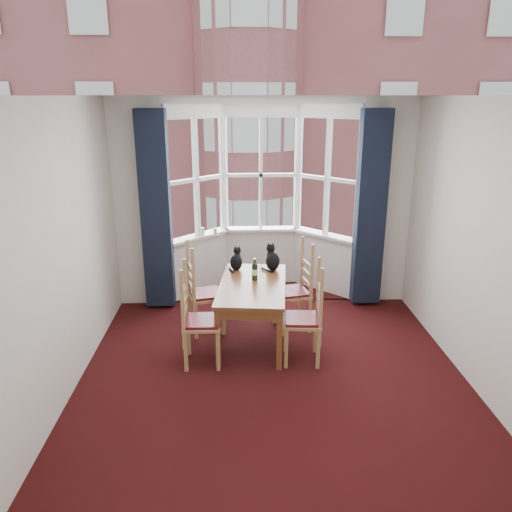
{
  "coord_description": "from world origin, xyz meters",
  "views": [
    {
      "loc": [
        -0.34,
        -4.37,
        2.81
      ],
      "look_at": [
        -0.14,
        1.05,
        1.05
      ],
      "focal_mm": 35.0,
      "sensor_mm": 36.0,
      "label": 1
    }
  ],
  "objects_px": {
    "dining_table": "(253,291)",
    "chair_left_far": "(199,296)",
    "candle_tall": "(202,232)",
    "chair_right_near": "(310,321)",
    "chair_left_near": "(194,323)",
    "chair_right_far": "(299,292)",
    "wine_bottle": "(255,271)",
    "candle_short": "(215,231)",
    "cat_right": "(272,260)",
    "cat_left": "(236,261)"
  },
  "relations": [
    {
      "from": "wine_bottle",
      "to": "chair_right_near",
      "type": "bearing_deg",
      "value": -46.71
    },
    {
      "from": "chair_right_near",
      "to": "candle_short",
      "type": "height_order",
      "value": "candle_short"
    },
    {
      "from": "wine_bottle",
      "to": "candle_short",
      "type": "bearing_deg",
      "value": 109.5
    },
    {
      "from": "chair_right_near",
      "to": "candle_tall",
      "type": "height_order",
      "value": "candle_tall"
    },
    {
      "from": "cat_left",
      "to": "wine_bottle",
      "type": "distance_m",
      "value": 0.44
    },
    {
      "from": "chair_left_near",
      "to": "candle_tall",
      "type": "bearing_deg",
      "value": 90.81
    },
    {
      "from": "chair_right_near",
      "to": "chair_left_far",
      "type": "bearing_deg",
      "value": 149.15
    },
    {
      "from": "dining_table",
      "to": "candle_tall",
      "type": "xyz_separation_m",
      "value": [
        -0.68,
        1.57,
        0.29
      ]
    },
    {
      "from": "cat_right",
      "to": "candle_short",
      "type": "xyz_separation_m",
      "value": [
        -0.76,
        1.12,
        0.07
      ]
    },
    {
      "from": "dining_table",
      "to": "candle_tall",
      "type": "bearing_deg",
      "value": 113.34
    },
    {
      "from": "wine_bottle",
      "to": "chair_right_far",
      "type": "bearing_deg",
      "value": 19.73
    },
    {
      "from": "dining_table",
      "to": "candle_short",
      "type": "bearing_deg",
      "value": 107.18
    },
    {
      "from": "candle_tall",
      "to": "candle_short",
      "type": "bearing_deg",
      "value": 9.3
    },
    {
      "from": "dining_table",
      "to": "chair_left_near",
      "type": "bearing_deg",
      "value": -142.08
    },
    {
      "from": "chair_left_far",
      "to": "chair_right_near",
      "type": "xyz_separation_m",
      "value": [
        1.26,
        -0.75,
        0.0
      ]
    },
    {
      "from": "chair_left_near",
      "to": "candle_tall",
      "type": "height_order",
      "value": "candle_tall"
    },
    {
      "from": "chair_left_near",
      "to": "candle_short",
      "type": "xyz_separation_m",
      "value": [
        0.15,
        2.11,
        0.45
      ]
    },
    {
      "from": "chair_left_near",
      "to": "chair_right_far",
      "type": "distance_m",
      "value": 1.49
    },
    {
      "from": "chair_right_far",
      "to": "cat_right",
      "type": "distance_m",
      "value": 0.52
    },
    {
      "from": "dining_table",
      "to": "chair_left_far",
      "type": "xyz_separation_m",
      "value": [
        -0.65,
        0.25,
        -0.16
      ]
    },
    {
      "from": "dining_table",
      "to": "candle_short",
      "type": "xyz_separation_m",
      "value": [
        -0.5,
        1.6,
        0.29
      ]
    },
    {
      "from": "candle_short",
      "to": "cat_left",
      "type": "bearing_deg",
      "value": -74.39
    },
    {
      "from": "candle_short",
      "to": "chair_right_far",
      "type": "bearing_deg",
      "value": -49.85
    },
    {
      "from": "candle_short",
      "to": "chair_right_near",
      "type": "bearing_deg",
      "value": -62.2
    },
    {
      "from": "chair_left_far",
      "to": "candle_tall",
      "type": "height_order",
      "value": "candle_tall"
    },
    {
      "from": "chair_right_far",
      "to": "wine_bottle",
      "type": "xyz_separation_m",
      "value": [
        -0.56,
        -0.2,
        0.37
      ]
    },
    {
      "from": "chair_right_far",
      "to": "cat_left",
      "type": "bearing_deg",
      "value": 166.89
    },
    {
      "from": "dining_table",
      "to": "chair_right_far",
      "type": "xyz_separation_m",
      "value": [
        0.59,
        0.32,
        -0.16
      ]
    },
    {
      "from": "chair_right_far",
      "to": "wine_bottle",
      "type": "distance_m",
      "value": 0.7
    },
    {
      "from": "dining_table",
      "to": "cat_left",
      "type": "relative_size",
      "value": 4.94
    },
    {
      "from": "chair_left_near",
      "to": "cat_left",
      "type": "height_order",
      "value": "cat_left"
    },
    {
      "from": "chair_right_near",
      "to": "wine_bottle",
      "type": "bearing_deg",
      "value": 133.29
    },
    {
      "from": "chair_right_near",
      "to": "cat_left",
      "type": "height_order",
      "value": "cat_left"
    },
    {
      "from": "chair_right_far",
      "to": "candle_tall",
      "type": "distance_m",
      "value": 1.84
    },
    {
      "from": "dining_table",
      "to": "chair_right_near",
      "type": "bearing_deg",
      "value": -39.12
    },
    {
      "from": "chair_left_far",
      "to": "candle_tall",
      "type": "bearing_deg",
      "value": 91.39
    },
    {
      "from": "cat_left",
      "to": "dining_table",
      "type": "bearing_deg",
      "value": -69.46
    },
    {
      "from": "chair_left_near",
      "to": "cat_left",
      "type": "distance_m",
      "value": 1.17
    },
    {
      "from": "chair_left_far",
      "to": "chair_left_near",
      "type": "bearing_deg",
      "value": -90.21
    },
    {
      "from": "chair_right_far",
      "to": "chair_left_far",
      "type": "bearing_deg",
      "value": -176.92
    },
    {
      "from": "chair_right_near",
      "to": "wine_bottle",
      "type": "relative_size",
      "value": 3.45
    },
    {
      "from": "chair_right_far",
      "to": "cat_left",
      "type": "distance_m",
      "value": 0.87
    },
    {
      "from": "dining_table",
      "to": "chair_right_near",
      "type": "relative_size",
      "value": 1.6
    },
    {
      "from": "dining_table",
      "to": "wine_bottle",
      "type": "relative_size",
      "value": 5.52
    },
    {
      "from": "chair_left_far",
      "to": "wine_bottle",
      "type": "height_order",
      "value": "wine_bottle"
    },
    {
      "from": "chair_left_near",
      "to": "chair_left_far",
      "type": "bearing_deg",
      "value": 89.79
    },
    {
      "from": "chair_right_far",
      "to": "wine_bottle",
      "type": "relative_size",
      "value": 3.45
    },
    {
      "from": "chair_right_near",
      "to": "candle_short",
      "type": "bearing_deg",
      "value": 117.8
    },
    {
      "from": "chair_left_near",
      "to": "candle_tall",
      "type": "distance_m",
      "value": 2.13
    },
    {
      "from": "chair_right_near",
      "to": "dining_table",
      "type": "bearing_deg",
      "value": 140.88
    }
  ]
}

